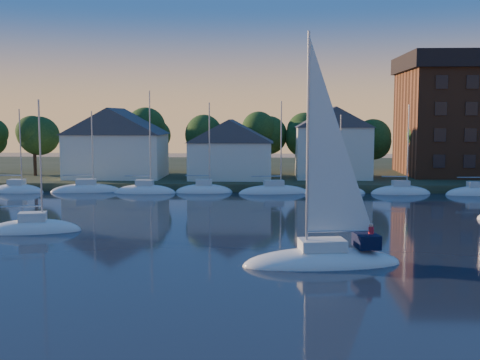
# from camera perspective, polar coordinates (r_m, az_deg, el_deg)

# --- Properties ---
(ground) EXTENTS (260.00, 260.00, 0.00)m
(ground) POSITION_cam_1_polar(r_m,az_deg,el_deg) (26.38, 4.11, -14.98)
(ground) COLOR black
(ground) RESTS_ON ground
(shoreline_land) EXTENTS (160.00, 50.00, 2.00)m
(shoreline_land) POSITION_cam_1_polar(r_m,az_deg,el_deg) (100.07, 3.24, 0.60)
(shoreline_land) COLOR #2D3820
(shoreline_land) RESTS_ON ground
(wooden_dock) EXTENTS (120.00, 3.00, 1.00)m
(wooden_dock) POSITION_cam_1_polar(r_m,az_deg,el_deg) (77.20, 3.33, -1.01)
(wooden_dock) COLOR brown
(wooden_dock) RESTS_ON ground
(clubhouse_west) EXTENTS (13.65, 9.45, 9.64)m
(clubhouse_west) POSITION_cam_1_polar(r_m,az_deg,el_deg) (85.43, -11.63, 3.55)
(clubhouse_west) COLOR white
(clubhouse_west) RESTS_ON shoreline_land
(clubhouse_centre) EXTENTS (11.55, 8.40, 8.08)m
(clubhouse_centre) POSITION_cam_1_polar(r_m,az_deg,el_deg) (81.92, -0.88, 3.01)
(clubhouse_centre) COLOR white
(clubhouse_centre) RESTS_ON shoreline_land
(clubhouse_east) EXTENTS (10.50, 8.40, 9.80)m
(clubhouse_east) POSITION_cam_1_polar(r_m,az_deg,el_deg) (84.13, 8.79, 3.61)
(clubhouse_east) COLOR white
(clubhouse_east) RESTS_ON shoreline_land
(tree_line) EXTENTS (93.40, 5.40, 8.90)m
(tree_line) POSITION_cam_1_polar(r_m,az_deg,el_deg) (87.69, 4.62, 4.53)
(tree_line) COLOR #332217
(tree_line) RESTS_ON shoreline_land
(moored_fleet) EXTENTS (95.50, 2.40, 12.05)m
(moored_fleet) POSITION_cam_1_polar(r_m,az_deg,el_deg) (74.35, 6.43, -1.23)
(moored_fleet) COLOR white
(moored_fleet) RESTS_ON ground
(hero_sailboat) EXTENTS (10.70, 4.88, 15.80)m
(hero_sailboat) POSITION_cam_1_polar(r_m,az_deg,el_deg) (39.14, 8.02, -7.03)
(hero_sailboat) COLOR white
(hero_sailboat) RESTS_ON ground
(drifting_sailboat_left) EXTENTS (8.08, 4.37, 11.94)m
(drifting_sailboat_left) POSITION_cam_1_polar(r_m,az_deg,el_deg) (52.34, -19.02, -4.60)
(drifting_sailboat_left) COLOR white
(drifting_sailboat_left) RESTS_ON ground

